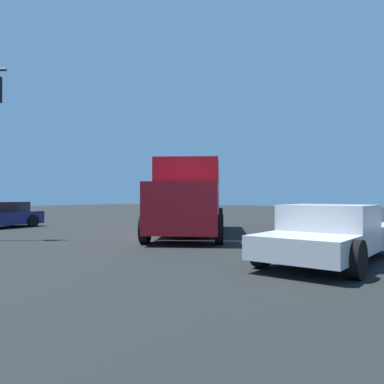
% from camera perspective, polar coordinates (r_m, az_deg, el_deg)
% --- Properties ---
extents(ground_plane, '(100.00, 100.00, 0.00)m').
position_cam_1_polar(ground_plane, '(15.55, -4.53, -6.52)').
color(ground_plane, black).
extents(delivery_truck, '(6.41, 8.50, 3.04)m').
position_cam_1_polar(delivery_truck, '(16.09, -0.23, -0.71)').
color(delivery_truck, '#AD141E').
rests_on(delivery_truck, ground).
extents(pickup_silver, '(2.51, 5.31, 1.38)m').
position_cam_1_polar(pickup_silver, '(9.74, 20.30, -5.64)').
color(pickup_silver, '#B7BABF').
rests_on(pickup_silver, ground).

